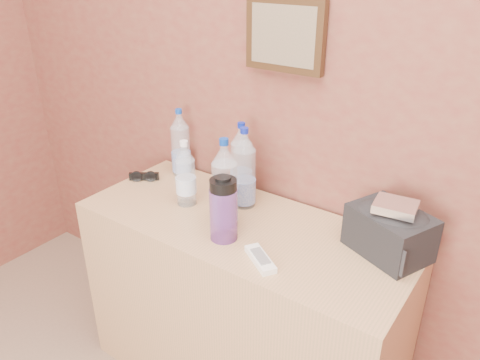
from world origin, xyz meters
name	(u,v)px	position (x,y,z in m)	size (l,w,h in m)	color
picture_frame	(285,35)	(-0.40, 1.98, 1.40)	(0.30, 0.03, 0.25)	#382311
dresser	(242,306)	(-0.40, 1.72, 0.39)	(1.24, 0.51, 0.77)	tan
pet_large_a	(181,146)	(-0.86, 1.92, 0.90)	(0.08, 0.08, 0.30)	silver
pet_large_b	(244,172)	(-0.47, 1.84, 0.91)	(0.09, 0.09, 0.32)	white
pet_large_c	(241,164)	(-0.53, 1.90, 0.91)	(0.08, 0.08, 0.31)	silver
pet_large_d	(225,188)	(-0.45, 1.69, 0.92)	(0.09, 0.09, 0.33)	silver
pet_small	(186,177)	(-0.66, 1.72, 0.89)	(0.08, 0.08, 0.26)	white
nalgene_bottle	(223,209)	(-0.39, 1.61, 0.89)	(0.09, 0.09, 0.23)	#753C93
sunglasses	(144,176)	(-0.95, 1.77, 0.79)	(0.13, 0.05, 0.03)	black
ac_remote	(260,259)	(-0.22, 1.57, 0.78)	(0.15, 0.05, 0.02)	silver
toiletry_bag	(390,230)	(0.09, 1.85, 0.86)	(0.25, 0.18, 0.17)	#25242A
foil_packet	(396,206)	(0.10, 1.83, 0.95)	(0.13, 0.11, 0.03)	silver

